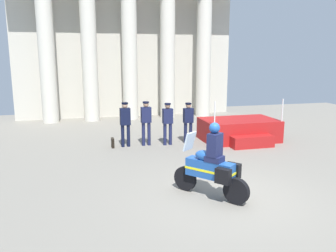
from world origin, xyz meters
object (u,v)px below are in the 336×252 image
at_px(officer_in_row_1, 146,120).
at_px(briefcase_on_ground, 113,143).
at_px(officer_in_row_0, 125,121).
at_px(officer_in_row_2, 168,120).
at_px(reviewing_stand, 240,131).
at_px(motorcycle_with_rider, 212,167).
at_px(officer_in_row_3, 188,119).

distance_m(officer_in_row_1, briefcase_on_ground, 1.56).
bearing_deg(officer_in_row_0, officer_in_row_2, 170.82).
distance_m(officer_in_row_0, officer_in_row_2, 1.64).
bearing_deg(reviewing_stand, officer_in_row_1, 176.71).
bearing_deg(motorcycle_with_rider, officer_in_row_0, -24.51).
distance_m(officer_in_row_0, officer_in_row_1, 0.81).
bearing_deg(officer_in_row_1, officer_in_row_3, 175.18).
relative_size(reviewing_stand, officer_in_row_1, 1.75).
distance_m(reviewing_stand, officer_in_row_2, 3.09).
relative_size(officer_in_row_1, officer_in_row_3, 1.07).
xyz_separation_m(officer_in_row_0, officer_in_row_3, (2.52, -0.02, -0.06)).
distance_m(reviewing_stand, officer_in_row_1, 3.92).
height_order(officer_in_row_1, officer_in_row_3, officer_in_row_1).
relative_size(officer_in_row_0, briefcase_on_ground, 4.78).
xyz_separation_m(reviewing_stand, motorcycle_with_rider, (-3.28, -5.21, 0.37)).
bearing_deg(motorcycle_with_rider, briefcase_on_ground, -19.66).
bearing_deg(reviewing_stand, officer_in_row_3, 174.55).
distance_m(officer_in_row_3, briefcase_on_ground, 3.12).
xyz_separation_m(officer_in_row_1, officer_in_row_2, (0.83, -0.14, -0.04)).
relative_size(officer_in_row_2, briefcase_on_ground, 4.60).
bearing_deg(briefcase_on_ground, officer_in_row_3, -0.37).
relative_size(officer_in_row_1, motorcycle_with_rider, 0.91).
relative_size(reviewing_stand, briefcase_on_ground, 8.41).
distance_m(motorcycle_with_rider, briefcase_on_ground, 5.79).
bearing_deg(briefcase_on_ground, reviewing_stand, -2.49).
height_order(reviewing_stand, officer_in_row_0, reviewing_stand).
xyz_separation_m(officer_in_row_1, briefcase_on_ground, (-1.31, 0.00, -0.84)).
height_order(officer_in_row_0, officer_in_row_3, officer_in_row_0).
bearing_deg(briefcase_on_ground, officer_in_row_0, 0.17).
xyz_separation_m(reviewing_stand, officer_in_row_3, (-2.16, 0.21, 0.53)).
relative_size(officer_in_row_0, officer_in_row_1, 0.99).
distance_m(reviewing_stand, officer_in_row_0, 4.72).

